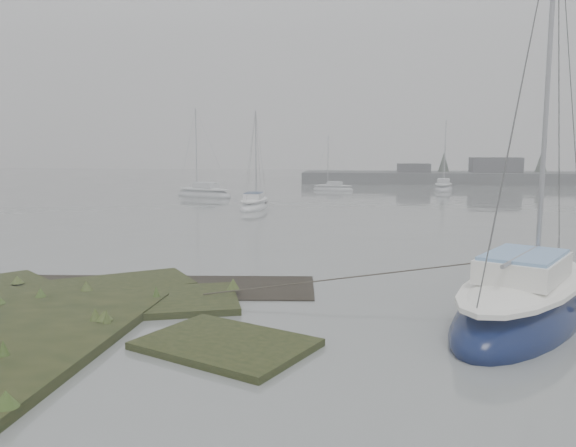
{
  "coord_description": "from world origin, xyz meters",
  "views": [
    {
      "loc": [
        3.31,
        -11.88,
        4.24
      ],
      "look_at": [
        0.95,
        6.49,
        1.8
      ],
      "focal_mm": 35.0,
      "sensor_mm": 36.0,
      "label": 1
    }
  ],
  "objects": [
    {
      "name": "ground",
      "position": [
        0.0,
        30.0,
        0.0
      ],
      "size": [
        160.0,
        160.0,
        0.0
      ],
      "primitive_type": "plane",
      "color": "slate",
      "rests_on": "ground"
    },
    {
      "name": "far_shoreline",
      "position": [
        26.84,
        61.9,
        0.85
      ],
      "size": [
        60.0,
        8.0,
        4.15
      ],
      "color": "#4C4F51",
      "rests_on": "ground"
    },
    {
      "name": "sailboat_main",
      "position": [
        7.48,
        2.51,
        0.35
      ],
      "size": [
        6.16,
        8.14,
        11.14
      ],
      "rotation": [
        0.0,
        0.0,
        -0.52
      ],
      "color": "#0C163B",
      "rests_on": "ground"
    },
    {
      "name": "sailboat_white",
      "position": [
        -4.3,
        28.01,
        0.24
      ],
      "size": [
        1.9,
        5.44,
        7.63
      ],
      "rotation": [
        0.0,
        0.0,
        -0.02
      ],
      "color": "silver",
      "rests_on": "ground"
    },
    {
      "name": "sailboat_far_a",
      "position": [
        -10.71,
        37.33,
        0.26
      ],
      "size": [
        6.31,
        4.39,
        8.53
      ],
      "rotation": [
        0.0,
        0.0,
        1.13
      ],
      "color": "#9EA4A7",
      "rests_on": "ground"
    },
    {
      "name": "sailboat_far_b",
      "position": [
        12.0,
        48.7,
        0.25
      ],
      "size": [
        2.9,
        5.88,
        7.95
      ],
      "rotation": [
        0.0,
        0.0,
        -0.19
      ],
      "color": "#B3B7BE",
      "rests_on": "ground"
    },
    {
      "name": "sailboat_far_c",
      "position": [
        0.49,
        46.87,
        0.19
      ],
      "size": [
        4.6,
        2.42,
        6.19
      ],
      "rotation": [
        0.0,
        0.0,
        1.34
      ],
      "color": "silver",
      "rests_on": "ground"
    }
  ]
}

